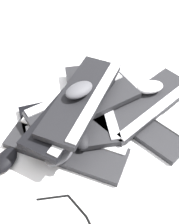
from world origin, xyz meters
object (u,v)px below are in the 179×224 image
at_px(keyboard_4, 83,104).
at_px(keyboard_0, 66,147).
at_px(mouse_0, 79,138).
at_px(keyboard_2, 76,111).
at_px(keyboard_7, 82,98).
at_px(mouse_4, 59,155).
at_px(keyboard_5, 146,104).
at_px(mouse_2, 150,87).
at_px(mouse_3, 6,160).
at_px(keyboard_1, 137,119).
at_px(keyboard_3, 91,102).
at_px(keyboard_6, 71,110).
at_px(mouse_1, 79,90).

bearing_deg(keyboard_4, keyboard_0, 22.83).
distance_m(keyboard_0, mouse_0, 0.06).
height_order(keyboard_0, keyboard_2, same).
relative_size(keyboard_7, mouse_4, 4.22).
xyz_separation_m(keyboard_5, mouse_2, (-0.05, -0.03, 0.04)).
xyz_separation_m(mouse_3, mouse_4, (-0.13, 0.14, 0.03)).
xyz_separation_m(keyboard_4, mouse_0, (0.11, 0.09, -0.02)).
xyz_separation_m(keyboard_1, keyboard_2, (0.13, -0.20, 0.00)).
relative_size(keyboard_3, keyboard_7, 0.95).
xyz_separation_m(keyboard_3, mouse_3, (0.39, -0.04, -0.02)).
xyz_separation_m(keyboard_3, mouse_2, (-0.20, 0.14, 0.04)).
relative_size(keyboard_3, mouse_4, 4.02).
distance_m(keyboard_5, keyboard_6, 0.31).
bearing_deg(keyboard_0, keyboard_4, -157.17).
distance_m(keyboard_4, mouse_0, 0.15).
xyz_separation_m(keyboard_0, mouse_3, (0.19, -0.11, 0.01)).
height_order(keyboard_6, mouse_1, mouse_1).
bearing_deg(keyboard_7, keyboard_1, 134.77).
distance_m(keyboard_2, keyboard_6, 0.12).
bearing_deg(mouse_1, mouse_2, -18.00).
relative_size(keyboard_7, mouse_1, 4.22).
bearing_deg(keyboard_7, mouse_3, -11.04).
bearing_deg(mouse_4, mouse_0, -172.64).
bearing_deg(keyboard_6, keyboard_4, -172.85).
bearing_deg(keyboard_6, mouse_4, 30.37).
distance_m(keyboard_6, mouse_0, 0.11).
distance_m(mouse_0, mouse_4, 0.10).
height_order(keyboard_2, mouse_4, mouse_4).
bearing_deg(mouse_4, mouse_3, -41.06).
relative_size(mouse_0, mouse_1, 1.00).
relative_size(keyboard_5, mouse_4, 4.08).
height_order(keyboard_0, keyboard_4, keyboard_4).
distance_m(mouse_0, mouse_3, 0.27).
xyz_separation_m(keyboard_0, keyboard_1, (-0.28, 0.10, 0.00)).
bearing_deg(mouse_0, keyboard_4, 147.95).
distance_m(keyboard_3, keyboard_4, 0.06).
xyz_separation_m(keyboard_2, mouse_1, (0.02, 0.04, 0.16)).
height_order(mouse_0, mouse_4, same).
height_order(keyboard_2, mouse_2, mouse_2).
xyz_separation_m(keyboard_2, mouse_0, (0.11, 0.12, 0.04)).
relative_size(keyboard_3, mouse_3, 4.02).
bearing_deg(keyboard_7, keyboard_2, -108.82).
relative_size(keyboard_0, keyboard_5, 1.03).
distance_m(keyboard_5, mouse_3, 0.58).
bearing_deg(mouse_1, keyboard_4, 21.92).
distance_m(keyboard_0, mouse_4, 0.07).
height_order(mouse_2, mouse_3, mouse_2).
bearing_deg(keyboard_1, keyboard_3, -66.07).
bearing_deg(keyboard_2, mouse_3, -1.91).
bearing_deg(keyboard_7, keyboard_6, -10.14).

